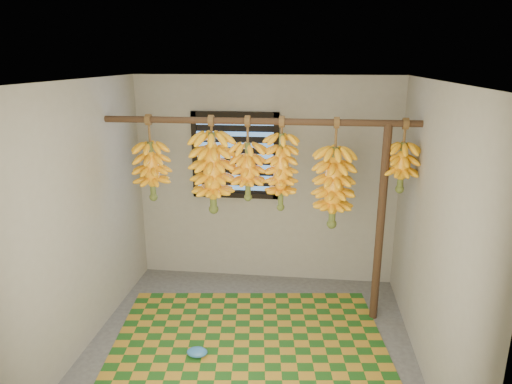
# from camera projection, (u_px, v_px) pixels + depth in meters

# --- Properties ---
(floor) EXTENTS (3.00, 3.00, 0.01)m
(floor) POSITION_uv_depth(u_px,v_px,m) (249.00, 350.00, 4.18)
(floor) COLOR #4A4A4A
(floor) RESTS_ON ground
(ceiling) EXTENTS (3.00, 3.00, 0.01)m
(ceiling) POSITION_uv_depth(u_px,v_px,m) (248.00, 80.00, 3.50)
(ceiling) COLOR silver
(ceiling) RESTS_ON wall_back
(wall_back) EXTENTS (3.00, 0.01, 2.40)m
(wall_back) POSITION_uv_depth(u_px,v_px,m) (266.00, 181.00, 5.28)
(wall_back) COLOR gray
(wall_back) RESTS_ON floor
(wall_left) EXTENTS (0.01, 3.00, 2.40)m
(wall_left) POSITION_uv_depth(u_px,v_px,m) (79.00, 220.00, 4.01)
(wall_left) COLOR gray
(wall_left) RESTS_ON floor
(wall_right) EXTENTS (0.01, 3.00, 2.40)m
(wall_right) POSITION_uv_depth(u_px,v_px,m) (433.00, 235.00, 3.67)
(wall_right) COLOR gray
(wall_right) RESTS_ON floor
(window) EXTENTS (1.00, 0.04, 1.00)m
(window) POSITION_uv_depth(u_px,v_px,m) (235.00, 156.00, 5.20)
(window) COLOR black
(window) RESTS_ON wall_back
(hanging_pole) EXTENTS (3.00, 0.06, 0.06)m
(hanging_pole) POSITION_uv_depth(u_px,v_px,m) (258.00, 121.00, 4.28)
(hanging_pole) COLOR #42281A
(hanging_pole) RESTS_ON wall_left
(support_post) EXTENTS (0.08, 0.08, 2.00)m
(support_post) POSITION_uv_depth(u_px,v_px,m) (380.00, 226.00, 4.43)
(support_post) COLOR #42281A
(support_post) RESTS_ON floor
(woven_mat) EXTENTS (2.75, 2.30, 0.01)m
(woven_mat) POSITION_uv_depth(u_px,v_px,m) (249.00, 348.00, 4.20)
(woven_mat) COLOR #1C5118
(woven_mat) RESTS_ON floor
(plastic_bag) EXTENTS (0.19, 0.14, 0.08)m
(plastic_bag) POSITION_uv_depth(u_px,v_px,m) (197.00, 352.00, 4.07)
(plastic_bag) COLOR #3172B9
(plastic_bag) RESTS_ON woven_mat
(banana_bunch_a) EXTENTS (0.35, 0.35, 0.85)m
(banana_bunch_a) POSITION_uv_depth(u_px,v_px,m) (152.00, 171.00, 4.55)
(banana_bunch_a) COLOR brown
(banana_bunch_a) RESTS_ON hanging_pole
(banana_bunch_b) EXTENTS (0.41, 0.41, 0.96)m
(banana_bunch_b) POSITION_uv_depth(u_px,v_px,m) (213.00, 173.00, 4.48)
(banana_bunch_b) COLOR brown
(banana_bunch_b) RESTS_ON hanging_pole
(banana_bunch_c) EXTENTS (0.34, 0.34, 0.82)m
(banana_bunch_c) POSITION_uv_depth(u_px,v_px,m) (248.00, 171.00, 4.43)
(banana_bunch_c) COLOR brown
(banana_bunch_c) RESTS_ON hanging_pole
(banana_bunch_d) EXTENTS (0.32, 0.32, 0.91)m
(banana_bunch_d) POSITION_uv_depth(u_px,v_px,m) (281.00, 172.00, 4.40)
(banana_bunch_d) COLOR brown
(banana_bunch_d) RESTS_ON hanging_pole
(banana_bunch_e) EXTENTS (0.37, 0.37, 1.07)m
(banana_bunch_e) POSITION_uv_depth(u_px,v_px,m) (333.00, 187.00, 4.38)
(banana_bunch_e) COLOR brown
(banana_bunch_e) RESTS_ON hanging_pole
(banana_bunch_f) EXTENTS (0.30, 0.30, 0.69)m
(banana_bunch_f) POSITION_uv_depth(u_px,v_px,m) (402.00, 167.00, 4.25)
(banana_bunch_f) COLOR brown
(banana_bunch_f) RESTS_ON hanging_pole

